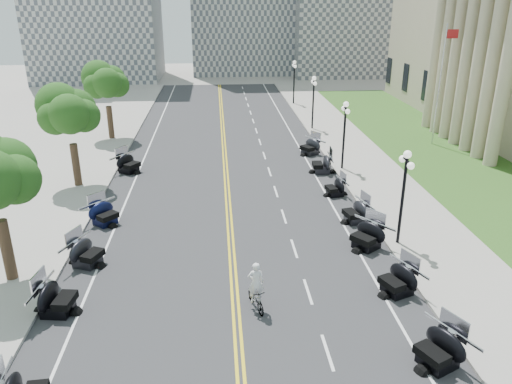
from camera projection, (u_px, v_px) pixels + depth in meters
name	position (u px, v px, depth m)	size (l,w,h in m)	color
ground	(235.00, 295.00, 21.54)	(160.00, 160.00, 0.00)	gray
road	(228.00, 205.00, 30.81)	(16.00, 90.00, 0.01)	#333335
centerline_yellow_a	(226.00, 205.00, 30.80)	(0.12, 90.00, 0.00)	yellow
centerline_yellow_b	(230.00, 205.00, 30.82)	(0.12, 90.00, 0.00)	yellow
edge_line_north	(330.00, 202.00, 31.29)	(0.12, 90.00, 0.00)	white
edge_line_south	(123.00, 208.00, 30.33)	(0.12, 90.00, 0.00)	white
lane_dash_5	(328.00, 352.00, 18.06)	(0.12, 2.00, 0.00)	white
lane_dash_6	(308.00, 291.00, 21.77)	(0.12, 2.00, 0.00)	white
lane_dash_7	(294.00, 248.00, 25.48)	(0.12, 2.00, 0.00)	white
lane_dash_8	(284.00, 216.00, 29.19)	(0.12, 2.00, 0.00)	white
lane_dash_9	(276.00, 191.00, 32.90)	(0.12, 2.00, 0.00)	white
lane_dash_10	(269.00, 172.00, 36.61)	(0.12, 2.00, 0.00)	white
lane_dash_11	(264.00, 155.00, 40.32)	(0.12, 2.00, 0.00)	white
lane_dash_12	(260.00, 142.00, 44.03)	(0.12, 2.00, 0.00)	white
lane_dash_13	(256.00, 131.00, 47.74)	(0.12, 2.00, 0.00)	white
lane_dash_14	(253.00, 121.00, 51.45)	(0.12, 2.00, 0.00)	white
lane_dash_15	(250.00, 112.00, 55.16)	(0.12, 2.00, 0.00)	white
lane_dash_16	(248.00, 105.00, 58.87)	(0.12, 2.00, 0.00)	white
lane_dash_17	(246.00, 99.00, 62.58)	(0.12, 2.00, 0.00)	white
lane_dash_18	(244.00, 93.00, 66.29)	(0.12, 2.00, 0.00)	white
lane_dash_19	(243.00, 88.00, 69.99)	(0.12, 2.00, 0.00)	white
sidewalk_north	(394.00, 199.00, 31.57)	(5.00, 90.00, 0.15)	#9E9991
sidewalk_south	(54.00, 209.00, 30.00)	(5.00, 90.00, 0.15)	#9E9991
lawn	(446.00, 158.00, 39.52)	(9.00, 60.00, 0.10)	#356023
distant_block_c	(355.00, 3.00, 79.42)	(20.00, 14.00, 22.00)	gray
street_lamp_2	(402.00, 198.00, 24.94)	(0.50, 1.20, 4.90)	black
street_lamp_3	(344.00, 136.00, 36.06)	(0.50, 1.20, 4.90)	black
street_lamp_4	(313.00, 103.00, 47.19)	(0.50, 1.20, 4.90)	black
street_lamp_5	(294.00, 82.00, 58.32)	(0.50, 1.20, 4.90)	black
flagpole	(439.00, 87.00, 41.45)	(1.10, 0.20, 10.00)	silver
tree_3	(69.00, 118.00, 32.03)	(4.80, 4.80, 9.20)	#235619
tree_4	(106.00, 86.00, 43.16)	(4.80, 4.80, 9.20)	#235619
motorcycle_n_4	(439.00, 347.00, 17.19)	(2.13, 2.13, 1.49)	black
motorcycle_n_5	(398.00, 278.00, 21.43)	(2.07, 2.07, 1.45)	black
motorcycle_n_6	(367.00, 234.00, 25.30)	(2.17, 2.17, 1.52)	black
motorcycle_n_7	(356.00, 211.00, 28.24)	(1.98, 1.98, 1.39)	black
motorcycle_n_8	(335.00, 186.00, 32.05)	(1.77, 1.77, 1.24)	black
motorcycle_n_9	(322.00, 163.00, 36.14)	(2.14, 2.14, 1.50)	black
motorcycle_n_10	(310.00, 146.00, 40.36)	(2.08, 2.08, 1.46)	black
motorcycle_s_5	(56.00, 297.00, 20.07)	(2.15, 2.15, 1.50)	black
motorcycle_s_6	(86.00, 251.00, 23.69)	(2.08, 2.08, 1.45)	black
motorcycle_s_7	(104.00, 212.00, 27.98)	(2.04, 2.04, 1.43)	black
motorcycle_s_9	(129.00, 163.00, 36.24)	(2.15, 2.15, 1.50)	black
bicycle	(256.00, 299.00, 20.40)	(0.47, 1.67, 1.00)	#A51414
cyclist_rider	(256.00, 268.00, 19.89)	(0.66, 0.43, 1.82)	white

